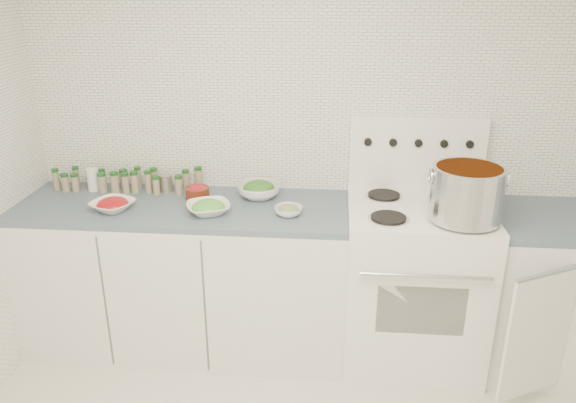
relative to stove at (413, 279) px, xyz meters
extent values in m
cube|color=white|center=(-0.48, 0.32, 0.75)|extent=(3.50, 0.02, 2.50)
cube|color=white|center=(-1.30, 0.00, -0.06)|extent=(1.85, 0.62, 0.86)
cube|color=#425464|center=(-1.30, 0.00, 0.39)|extent=(1.85, 0.62, 0.03)
cube|color=white|center=(0.00, -0.01, -0.04)|extent=(0.76, 0.65, 0.92)
cube|color=black|center=(0.00, -0.33, 0.00)|extent=(0.45, 0.01, 0.28)
cylinder|color=silver|center=(0.00, -0.37, 0.22)|extent=(0.65, 0.02, 0.02)
cube|color=white|center=(0.00, -0.01, 0.43)|extent=(0.76, 0.65, 0.01)
cube|color=white|center=(0.00, 0.28, 0.65)|extent=(0.76, 0.06, 0.43)
cylinder|color=silver|center=(-0.18, -0.17, 0.44)|extent=(0.21, 0.21, 0.01)
cylinder|color=black|center=(-0.18, -0.17, 0.45)|extent=(0.18, 0.18, 0.01)
cylinder|color=silver|center=(0.18, -0.17, 0.44)|extent=(0.21, 0.21, 0.01)
cylinder|color=black|center=(0.18, -0.17, 0.45)|extent=(0.18, 0.18, 0.01)
cylinder|color=silver|center=(-0.18, 0.15, 0.44)|extent=(0.21, 0.21, 0.01)
cylinder|color=black|center=(-0.18, 0.15, 0.45)|extent=(0.18, 0.18, 0.01)
cylinder|color=silver|center=(0.18, 0.15, 0.44)|extent=(0.21, 0.21, 0.01)
cylinder|color=black|center=(0.18, 0.15, 0.45)|extent=(0.18, 0.18, 0.01)
cylinder|color=black|center=(-0.28, 0.25, 0.72)|extent=(0.04, 0.02, 0.04)
cylinder|color=black|center=(-0.14, 0.25, 0.72)|extent=(0.04, 0.02, 0.04)
cylinder|color=black|center=(0.00, 0.25, 0.72)|extent=(0.04, 0.02, 0.04)
cylinder|color=black|center=(0.14, 0.25, 0.72)|extent=(0.04, 0.02, 0.04)
cylinder|color=black|center=(0.28, 0.25, 0.72)|extent=(0.04, 0.02, 0.04)
cube|color=white|center=(0.82, 0.00, -0.06)|extent=(0.89, 0.62, 0.86)
cube|color=white|center=(0.57, -0.40, -0.07)|extent=(0.36, 0.20, 0.70)
cylinder|color=silver|center=(0.19, -0.16, 0.59)|extent=(0.36, 0.36, 0.27)
cylinder|color=orange|center=(0.19, -0.16, 0.71)|extent=(0.32, 0.32, 0.03)
torus|color=silver|center=(0.01, -0.16, 0.67)|extent=(0.01, 0.09, 0.09)
torus|color=silver|center=(0.38, -0.16, 0.67)|extent=(0.01, 0.09, 0.09)
imported|color=white|center=(-1.66, -0.10, 0.43)|extent=(0.29, 0.29, 0.05)
ellipsoid|color=#9E0D19|center=(-1.66, -0.10, 0.44)|extent=(0.16, 0.16, 0.07)
imported|color=white|center=(-1.13, -0.10, 0.43)|extent=(0.30, 0.30, 0.06)
ellipsoid|color=green|center=(-1.13, -0.10, 0.44)|extent=(0.16, 0.16, 0.07)
imported|color=white|center=(-0.89, 0.16, 0.44)|extent=(0.32, 0.32, 0.08)
ellipsoid|color=#2C5518|center=(-0.89, 0.16, 0.46)|extent=(0.18, 0.18, 0.08)
imported|color=white|center=(-0.70, -0.09, 0.43)|extent=(0.19, 0.19, 0.05)
ellipsoid|color=#30491D|center=(-0.70, -0.09, 0.44)|extent=(0.11, 0.11, 0.05)
cylinder|color=#5C1F0F|center=(-1.24, 0.10, 0.44)|extent=(0.14, 0.14, 0.07)
ellipsoid|color=red|center=(-1.24, 0.10, 0.46)|extent=(0.10, 0.10, 0.05)
cylinder|color=white|center=(-1.88, 0.19, 0.47)|extent=(0.09, 0.09, 0.13)
cylinder|color=gray|center=(-1.45, 0.21, 0.45)|extent=(0.09, 0.09, 0.10)
cylinder|color=gray|center=(-2.01, 0.24, 0.46)|extent=(0.04, 0.04, 0.11)
cylinder|color=#154A18|center=(-2.01, 0.24, 0.52)|extent=(0.04, 0.04, 0.02)
cylinder|color=gray|center=(-1.91, 0.25, 0.45)|extent=(0.04, 0.04, 0.09)
cylinder|color=#154A18|center=(-1.91, 0.25, 0.50)|extent=(0.04, 0.04, 0.02)
cylinder|color=gray|center=(-1.85, 0.24, 0.45)|extent=(0.04, 0.04, 0.10)
cylinder|color=#154A18|center=(-1.85, 0.24, 0.51)|extent=(0.04, 0.04, 0.02)
cylinder|color=gray|center=(-1.73, 0.26, 0.45)|extent=(0.05, 0.05, 0.09)
cylinder|color=#154A18|center=(-1.73, 0.26, 0.50)|extent=(0.05, 0.05, 0.02)
cylinder|color=gray|center=(-1.63, 0.24, 0.46)|extent=(0.04, 0.04, 0.12)
cylinder|color=#154A18|center=(-1.63, 0.24, 0.53)|extent=(0.04, 0.04, 0.02)
cylinder|color=gray|center=(-1.53, 0.24, 0.46)|extent=(0.04, 0.04, 0.11)
cylinder|color=#154A18|center=(-1.53, 0.24, 0.52)|extent=(0.04, 0.04, 0.02)
cylinder|color=gray|center=(-1.34, 0.26, 0.45)|extent=(0.04, 0.04, 0.10)
cylinder|color=#154A18|center=(-1.34, 0.26, 0.51)|extent=(0.04, 0.04, 0.02)
cylinder|color=gray|center=(-1.27, 0.26, 0.46)|extent=(0.04, 0.04, 0.12)
cylinder|color=#154A18|center=(-1.27, 0.26, 0.53)|extent=(0.04, 0.04, 0.02)
cylinder|color=gray|center=(-2.04, 0.15, 0.45)|extent=(0.04, 0.04, 0.09)
cylinder|color=#154A18|center=(-2.04, 0.15, 0.51)|extent=(0.05, 0.05, 0.02)
cylinder|color=gray|center=(-1.99, 0.16, 0.45)|extent=(0.04, 0.04, 0.09)
cylinder|color=#154A18|center=(-1.99, 0.16, 0.50)|extent=(0.04, 0.04, 0.02)
cylinder|color=gray|center=(-1.82, 0.16, 0.46)|extent=(0.05, 0.05, 0.10)
cylinder|color=#154A18|center=(-1.82, 0.16, 0.52)|extent=(0.05, 0.05, 0.02)
cylinder|color=gray|center=(-1.74, 0.15, 0.46)|extent=(0.05, 0.05, 0.11)
cylinder|color=#154A18|center=(-1.74, 0.15, 0.53)|extent=(0.05, 0.05, 0.02)
cylinder|color=gray|center=(-1.63, 0.17, 0.46)|extent=(0.04, 0.04, 0.11)
cylinder|color=#154A18|center=(-1.63, 0.17, 0.52)|extent=(0.05, 0.05, 0.02)
cylinder|color=gray|center=(-1.55, 0.18, 0.46)|extent=(0.04, 0.04, 0.12)
cylinder|color=#154A18|center=(-1.55, 0.18, 0.53)|extent=(0.04, 0.04, 0.02)
cylinder|color=gray|center=(-1.36, 0.16, 0.45)|extent=(0.04, 0.04, 0.10)
cylinder|color=#154A18|center=(-1.36, 0.16, 0.51)|extent=(0.04, 0.04, 0.02)
cylinder|color=gray|center=(-1.49, 0.16, 0.45)|extent=(0.04, 0.04, 0.09)
cylinder|color=#154A18|center=(-1.49, 0.16, 0.51)|extent=(0.04, 0.04, 0.02)
cylinder|color=gray|center=(-2.11, 0.18, 0.46)|extent=(0.04, 0.04, 0.11)
cylinder|color=#154A18|center=(-2.11, 0.18, 0.52)|extent=(0.04, 0.04, 0.02)
cylinder|color=gray|center=(-1.68, 0.16, 0.46)|extent=(0.04, 0.04, 0.11)
cylinder|color=#154A18|center=(-1.68, 0.16, 0.52)|extent=(0.04, 0.04, 0.02)
camera|label=1|loc=(-0.47, -2.83, 1.58)|focal=35.00mm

